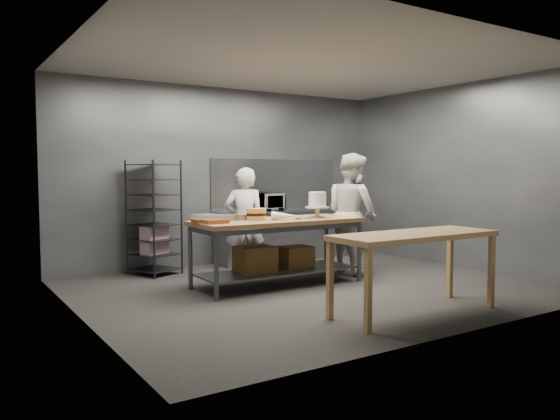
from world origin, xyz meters
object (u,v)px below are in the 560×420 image
object	(u,v)px
near_counter	(415,240)
speed_rack	(154,219)
work_table	(276,244)
chef_behind	(244,222)
frosted_cake_stand	(317,202)
chef_right	(352,213)
layer_cake	(256,214)
microwave	(267,202)

from	to	relation	value
near_counter	speed_rack	size ratio (longest dim) A/B	1.14
work_table	chef_behind	world-z (taller)	chef_behind
work_table	chef_behind	xyz separation A→B (m)	(-0.05, 0.80, 0.25)
near_counter	frosted_cake_stand	distance (m)	2.01
speed_rack	chef_behind	size ratio (longest dim) A/B	1.07
work_table	frosted_cake_stand	bearing A→B (deg)	-11.17
speed_rack	frosted_cake_stand	distance (m)	2.54
chef_right	layer_cake	bearing A→B (deg)	96.75
work_table	frosted_cake_stand	distance (m)	0.86
speed_rack	layer_cake	xyz separation A→B (m)	(0.82, -1.69, 0.14)
work_table	chef_right	xyz separation A→B (m)	(1.51, 0.17, 0.36)
chef_behind	layer_cake	distance (m)	0.86
work_table	microwave	distance (m)	2.07
layer_cake	chef_behind	bearing A→B (deg)	72.05
speed_rack	chef_right	distance (m)	3.05
chef_right	frosted_cake_stand	xyz separation A→B (m)	(-0.89, -0.30, 0.22)
microwave	frosted_cake_stand	bearing A→B (deg)	-99.75
chef_right	near_counter	bearing A→B (deg)	157.15
near_counter	microwave	world-z (taller)	microwave
work_table	layer_cake	size ratio (longest dim) A/B	9.06
work_table	layer_cake	bearing A→B (deg)	179.90
work_table	frosted_cake_stand	world-z (taller)	frosted_cake_stand
microwave	frosted_cake_stand	distance (m)	1.93
microwave	layer_cake	bearing A→B (deg)	-125.33
microwave	frosted_cake_stand	size ratio (longest dim) A/B	1.48
speed_rack	microwave	distance (m)	2.09
near_counter	chef_behind	bearing A→B (deg)	100.60
work_table	near_counter	size ratio (longest dim) A/B	1.20
near_counter	microwave	size ratio (longest dim) A/B	3.69
microwave	near_counter	bearing A→B (deg)	-96.70
work_table	speed_rack	world-z (taller)	speed_rack
work_table	speed_rack	bearing A→B (deg)	123.81
chef_right	layer_cake	xyz separation A→B (m)	(-1.82, -0.17, 0.07)
microwave	chef_behind	bearing A→B (deg)	-135.68
microwave	layer_cake	world-z (taller)	microwave
frosted_cake_stand	speed_rack	bearing A→B (deg)	134.04
frosted_cake_stand	chef_right	bearing A→B (deg)	18.46
chef_behind	chef_right	xyz separation A→B (m)	(1.56, -0.62, 0.11)
speed_rack	near_counter	bearing A→B (deg)	-66.80
chef_behind	frosted_cake_stand	xyz separation A→B (m)	(0.67, -0.92, 0.33)
chef_right	layer_cake	world-z (taller)	chef_right
microwave	frosted_cake_stand	xyz separation A→B (m)	(-0.33, -1.90, 0.10)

